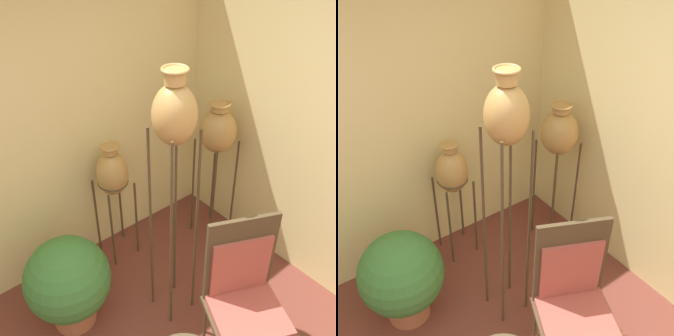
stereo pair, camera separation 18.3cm
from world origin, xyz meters
TOP-DOWN VIEW (x-y plane):
  - vase_stand_tall at (0.86, 0.98)m, footprint 0.28×0.28m
  - vase_stand_medium at (1.73, 1.41)m, footprint 0.33×0.33m
  - vase_stand_short at (0.85, 1.78)m, footprint 0.28×0.28m
  - chair at (0.97, 0.38)m, footprint 0.66×0.64m
  - potted_plant at (0.16, 1.37)m, footprint 0.65×0.65m

SIDE VIEW (x-z plane):
  - potted_plant at x=0.16m, z-range 0.04..0.84m
  - chair at x=0.97m, z-range 0.06..1.24m
  - vase_stand_short at x=0.85m, z-range 0.30..1.48m
  - vase_stand_medium at x=1.73m, z-range 0.43..1.85m
  - vase_stand_tall at x=0.86m, z-range 0.67..2.71m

